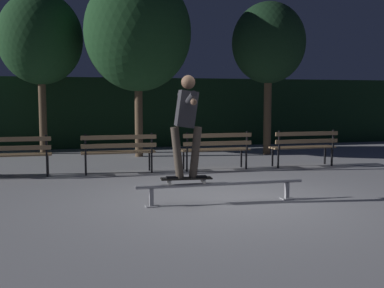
% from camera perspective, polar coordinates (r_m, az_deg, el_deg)
% --- Properties ---
extents(ground_plane, '(90.00, 90.00, 0.00)m').
position_cam_1_polar(ground_plane, '(7.39, 3.36, -7.01)').
color(ground_plane, '#99999E').
extents(hedge_backdrop, '(24.00, 1.20, 2.31)m').
position_cam_1_polar(hedge_backdrop, '(16.01, -6.04, 3.93)').
color(hedge_backdrop, black).
rests_on(hedge_backdrop, ground).
extents(grind_rail, '(2.70, 0.18, 0.32)m').
position_cam_1_polar(grind_rail, '(7.21, 3.70, -5.29)').
color(grind_rail, '#9E9EA3').
rests_on(grind_rail, ground).
extents(skateboard, '(0.79, 0.26, 0.09)m').
position_cam_1_polar(skateboard, '(7.04, -0.70, -4.33)').
color(skateboard, black).
rests_on(skateboard, grind_rail).
extents(skateboarder, '(0.63, 1.41, 1.56)m').
position_cam_1_polar(skateboarder, '(6.94, -0.69, 3.30)').
color(skateboarder, black).
rests_on(skateboarder, skateboard).
extents(park_bench_leftmost, '(1.61, 0.44, 0.88)m').
position_cam_1_polar(park_bench_leftmost, '(10.14, -21.52, -0.89)').
color(park_bench_leftmost, black).
rests_on(park_bench_leftmost, ground).
extents(park_bench_left_center, '(1.61, 0.44, 0.88)m').
position_cam_1_polar(park_bench_left_center, '(10.07, -9.06, -0.61)').
color(park_bench_left_center, black).
rests_on(park_bench_left_center, ground).
extents(park_bench_right_center, '(1.61, 0.44, 0.88)m').
position_cam_1_polar(park_bench_right_center, '(10.47, 2.99, -0.31)').
color(park_bench_right_center, black).
rests_on(park_bench_right_center, ground).
extents(park_bench_rightmost, '(1.61, 0.44, 0.88)m').
position_cam_1_polar(park_bench_rightmost, '(11.29, 13.72, -0.03)').
color(park_bench_rightmost, black).
rests_on(park_bench_rightmost, ground).
extents(tree_far_left, '(2.42, 2.42, 4.69)m').
position_cam_1_polar(tree_far_left, '(14.35, -18.26, 12.25)').
color(tree_far_left, brown).
rests_on(tree_far_left, ground).
extents(tree_behind_benches, '(2.94, 2.94, 5.05)m').
position_cam_1_polar(tree_behind_benches, '(13.09, -6.73, 13.53)').
color(tree_behind_benches, brown).
rests_on(tree_behind_benches, ground).
extents(tree_far_right, '(2.10, 2.10, 4.38)m').
position_cam_1_polar(tree_far_right, '(13.68, 9.46, 12.17)').
color(tree_far_right, brown).
rests_on(tree_far_right, ground).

